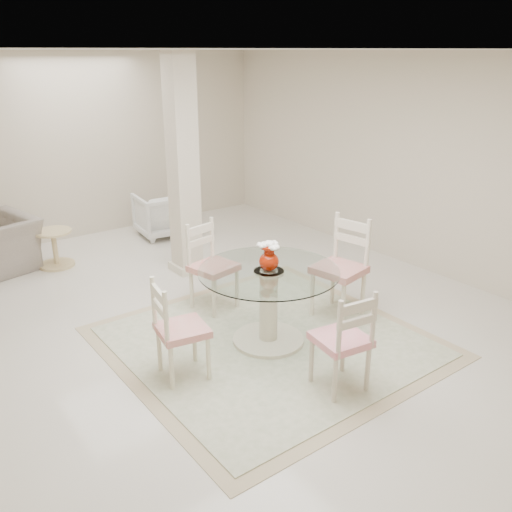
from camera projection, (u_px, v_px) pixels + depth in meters
ground at (209, 317)px, 5.84m from camera, size 7.00×7.00×0.00m
room_shell at (203, 144)px, 5.18m from camera, size 6.02×7.02×2.71m
column at (183, 168)px, 6.61m from camera, size 0.30×0.30×2.70m
area_rug at (268, 342)px, 5.33m from camera, size 2.85×2.85×0.02m
dining_table at (268, 307)px, 5.19m from camera, size 1.33×1.33×0.77m
red_vase at (269, 256)px, 5.01m from camera, size 0.22×0.20×0.28m
dining_chair_east at (343, 260)px, 5.71m from camera, size 0.56×0.56×1.19m
dining_chair_north at (209, 259)px, 5.88m from camera, size 0.51×0.51×1.08m
dining_chair_west at (174, 323)px, 4.57m from camera, size 0.47×0.47×1.01m
dining_chair_south at (346, 334)px, 4.38m from camera, size 0.46×0.46×1.02m
armchair_white at (161, 214)px, 8.31m from camera, size 0.78×0.80×0.66m
side_table at (55, 250)px, 7.14m from camera, size 0.48×0.48×0.49m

